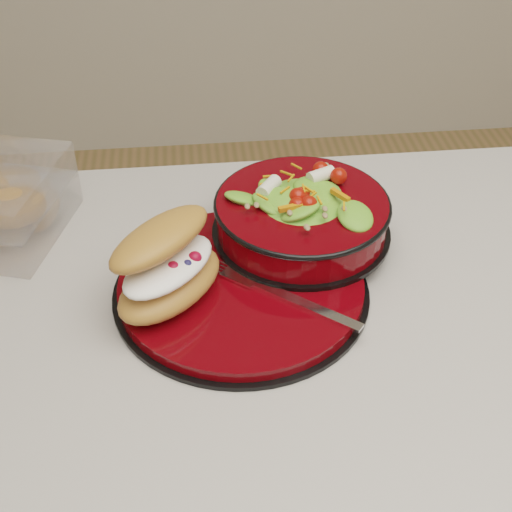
{
  "coord_description": "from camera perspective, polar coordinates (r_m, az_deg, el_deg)",
  "views": [
    {
      "loc": [
        -0.14,
        -0.57,
        1.47
      ],
      "look_at": [
        -0.07,
        0.09,
        0.94
      ],
      "focal_mm": 50.0,
      "sensor_mm": 36.0,
      "label": 1
    }
  ],
  "objects": [
    {
      "name": "croissant",
      "position": [
        0.8,
        -7.0,
        -0.69
      ],
      "size": [
        0.16,
        0.18,
        0.09
      ],
      "rotation": [
        0.0,
        0.0,
        0.84
      ],
      "color": "#AD6D35",
      "rests_on": "dinner_plate"
    },
    {
      "name": "salad_bowl",
      "position": [
        0.9,
        3.7,
        3.65
      ],
      "size": [
        0.23,
        0.23,
        0.1
      ],
      "rotation": [
        0.0,
        0.0,
        0.2
      ],
      "color": "black",
      "rests_on": "dinner_plate"
    },
    {
      "name": "dinner_plate",
      "position": [
        0.85,
        -1.14,
        -2.52
      ],
      "size": [
        0.31,
        0.31,
        0.02
      ],
      "rotation": [
        0.0,
        0.0,
        -0.23
      ],
      "color": "black",
      "rests_on": "island_counter"
    },
    {
      "name": "fork",
      "position": [
        0.82,
        2.33,
        -3.19
      ],
      "size": [
        0.15,
        0.13,
        0.0
      ],
      "rotation": [
        0.0,
        0.0,
        0.88
      ],
      "color": "silver",
      "rests_on": "dinner_plate"
    }
  ]
}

